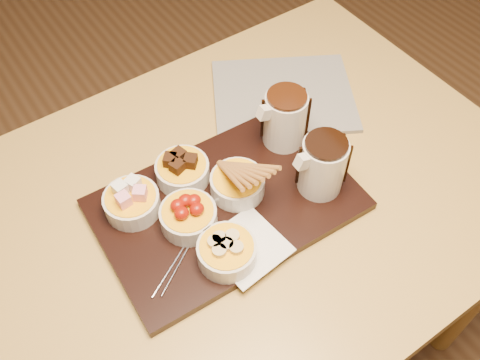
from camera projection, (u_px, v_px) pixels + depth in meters
ground at (227, 350)px, 1.58m from camera, size 5.00×5.00×0.00m
dining_table at (220, 234)px, 1.07m from camera, size 1.20×0.80×0.75m
serving_board at (227, 204)px, 0.98m from camera, size 0.47×0.32×0.02m
napkin at (247, 246)px, 0.91m from camera, size 0.13×0.13×0.00m
bowl_marshmallows at (132, 203)px, 0.95m from camera, size 0.10×0.10×0.04m
bowl_cake at (183, 171)px, 0.99m from camera, size 0.10×0.10×0.04m
bowl_strawberries at (189, 217)px, 0.93m from camera, size 0.10×0.10×0.04m
bowl_biscotti at (237, 184)px, 0.97m from camera, size 0.10×0.10×0.04m
bowl_bananas at (227, 252)px, 0.89m from camera, size 0.10×0.10×0.04m
pitcher_dark_chocolate at (322, 166)px, 0.95m from camera, size 0.09×0.09×0.11m
pitcher_milk_chocolate at (285, 119)px, 1.02m from camera, size 0.09×0.09×0.11m
fondue_skewers at (191, 235)px, 0.92m from camera, size 0.15×0.24×0.01m
newspaper at (283, 95)px, 1.16m from camera, size 0.38×0.36×0.01m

